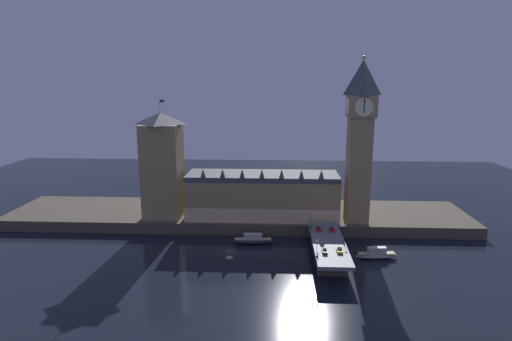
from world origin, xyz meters
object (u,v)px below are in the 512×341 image
Objects in this scene: street_lamp_mid at (344,231)px; boat_downstream at (377,254)px; car_northbound_trail at (325,251)px; car_southbound_lead at (340,250)px; car_northbound_lead at (318,229)px; street_lamp_far at (311,218)px; car_southbound_trail at (332,229)px; boat_upstream at (253,240)px; victoria_tower at (163,165)px; street_lamp_near at (317,246)px; pedestrian_mid_walk at (344,242)px; pedestrian_far_rail at (312,227)px; pedestrian_near_rail at (318,255)px; clock_tower at (360,137)px.

street_lamp_mid is 0.44× the size of boat_downstream.
car_southbound_lead is at bearing 10.20° from car_northbound_trail.
street_lamp_far is at bearing 143.48° from car_northbound_lead.
boat_upstream is (-32.64, 2.00, -6.06)m from car_southbound_trail.
victoria_tower reaches higher than street_lamp_near.
pedestrian_mid_walk is 0.09× the size of boat_upstream.
car_southbound_lead is 25.01m from pedestrian_far_rail.
victoria_tower reaches higher than boat_downstream.
car_northbound_lead is 5.56m from street_lamp_far.
street_lamp_near reaches higher than boat_downstream.
pedestrian_far_rail is 18.01m from street_lamp_mid.
boat_upstream is (-24.03, -0.82, -10.00)m from street_lamp_far.
street_lamp_near is at bearing -132.81° from pedestrian_mid_walk.
street_lamp_mid is (0.40, 2.47, 3.62)m from pedestrian_mid_walk.
street_lamp_near is 18.84m from street_lamp_mid.
car_northbound_trail is at bearing -42.60° from boat_upstream.
boat_downstream is at bearing -20.33° from victoria_tower.
car_northbound_trail is 2.61× the size of pedestrian_far_rail.
street_lamp_mid is (78.66, -34.92, -17.81)m from victoria_tower.
boat_downstream is (24.23, -12.53, -6.27)m from pedestrian_far_rail.
boat_upstream is (-24.43, 28.86, -6.27)m from pedestrian_near_rail.
clock_tower reaches higher than car_southbound_trail.
victoria_tower is 101.47m from boat_downstream.
pedestrian_near_rail reaches higher than boat_downstream.
street_lamp_mid reaches higher than car_northbound_trail.
street_lamp_mid reaches higher than street_lamp_near.
street_lamp_far is (-8.61, 24.81, 3.90)m from car_southbound_lead.
car_southbound_trail is at bearing 104.76° from street_lamp_mid.
pedestrian_near_rail reaches higher than car_southbound_trail.
victoria_tower is at bearing 162.18° from car_northbound_lead.
pedestrian_mid_walk is 20.93m from street_lamp_far.
street_lamp_mid is (-10.08, -31.42, -32.00)m from clock_tower.
street_lamp_far is at bearing -16.80° from victoria_tower.
street_lamp_far is at bearing 90.00° from street_lamp_near.
boat_downstream is (2.80, -30.42, -41.83)m from clock_tower.
car_northbound_lead is at bearing -22.54° from pedestrian_far_rail.
car_northbound_trail is at bearing -150.66° from boat_downstream.
street_lamp_mid is at bearing -175.55° from boat_downstream.
car_southbound_lead is at bearing -90.00° from car_southbound_trail.
boat_downstream reaches higher than boat_upstream.
car_northbound_trail is (-18.69, -42.50, -35.77)m from clock_tower.
pedestrian_near_rail is (-2.74, -27.36, 0.24)m from car_northbound_lead.
boat_upstream is at bearing 158.76° from street_lamp_mid.
victoria_tower is 90.54m from car_southbound_lead.
car_southbound_trail is (75.53, -23.02, -21.63)m from victoria_tower.
clock_tower is 15.73× the size of car_southbound_lead.
victoria_tower is at bearing 149.20° from car_southbound_lead.
car_southbound_trail is (-0.00, 22.00, -0.04)m from car_southbound_lead.
car_southbound_lead is at bearing -107.26° from street_lamp_mid.
pedestrian_mid_walk is 0.22× the size of street_lamp_mid.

